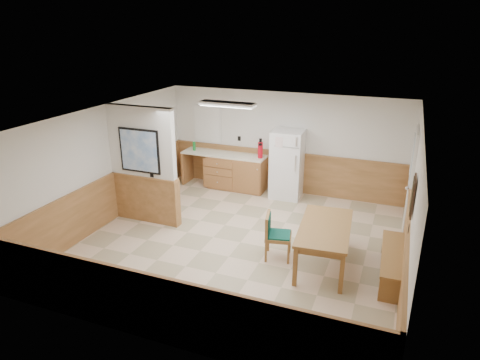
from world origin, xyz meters
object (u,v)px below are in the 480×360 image
at_px(dining_table, 325,231).
at_px(fire_extinguisher, 260,149).
at_px(dining_bench, 392,258).
at_px(dining_chair, 274,232).
at_px(soap_bottle, 194,146).
at_px(refrigerator, 287,164).

height_order(dining_table, fire_extinguisher, fire_extinguisher).
relative_size(dining_table, dining_bench, 1.07).
bearing_deg(dining_chair, soap_bottle, 124.47).
height_order(dining_chair, soap_bottle, soap_bottle).
height_order(fire_extinguisher, soap_bottle, fire_extinguisher).
relative_size(refrigerator, fire_extinguisher, 3.39).
xyz_separation_m(refrigerator, soap_bottle, (-2.53, 0.04, 0.19)).
bearing_deg(dining_bench, fire_extinguisher, 137.41).
height_order(dining_bench, fire_extinguisher, fire_extinguisher).
distance_m(dining_table, fire_extinguisher, 3.64).
bearing_deg(dining_bench, refrigerator, 131.07).
bearing_deg(fire_extinguisher, dining_bench, -27.22).
bearing_deg(dining_table, fire_extinguisher, 122.33).
xyz_separation_m(dining_bench, fire_extinguisher, (-3.32, 2.84, 0.77)).
bearing_deg(dining_chair, refrigerator, 89.15).
bearing_deg(refrigerator, dining_chair, -81.38).
distance_m(refrigerator, dining_chair, 2.99).
xyz_separation_m(dining_table, fire_extinguisher, (-2.17, 2.88, 0.46)).
bearing_deg(dining_chair, dining_bench, -8.64).
xyz_separation_m(dining_bench, dining_chair, (-2.05, -0.12, 0.15)).
bearing_deg(dining_chair, dining_table, -7.14).
bearing_deg(soap_bottle, dining_chair, -43.62).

